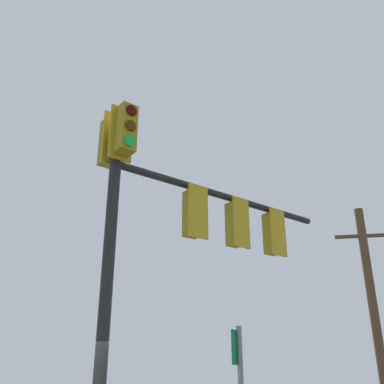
{
  "coord_description": "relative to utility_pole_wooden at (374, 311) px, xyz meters",
  "views": [
    {
      "loc": [
        -6.24,
        0.39,
        2.09
      ],
      "look_at": [
        1.13,
        -2.45,
        5.32
      ],
      "focal_mm": 41.15,
      "sensor_mm": 36.0,
      "label": 1
    }
  ],
  "objects": [
    {
      "name": "utility_pole_wooden",
      "position": [
        0.0,
        0.0,
        0.0
      ],
      "size": [
        1.14,
        1.83,
        8.05
      ],
      "color": "#4C3823",
      "rests_on": "ground"
    },
    {
      "name": "signal_mast_assembly",
      "position": [
        -5.68,
        9.57,
        0.56
      ],
      "size": [
        2.01,
        5.26,
        6.5
      ],
      "color": "black",
      "rests_on": "ground"
    }
  ]
}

